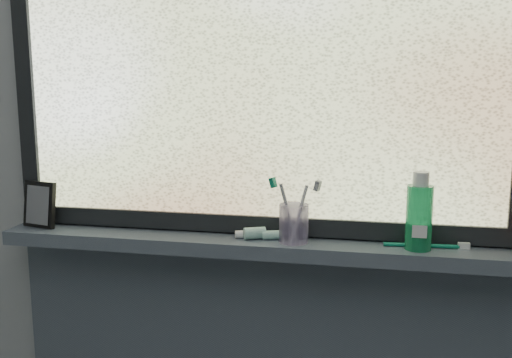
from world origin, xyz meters
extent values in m
cube|color=#9EA3A8|center=(0.00, 1.30, 1.25)|extent=(3.00, 0.01, 2.50)
cube|color=#485260|center=(0.00, 1.23, 1.00)|extent=(1.62, 0.14, 0.04)
cube|color=silver|center=(0.00, 1.28, 1.53)|extent=(1.50, 0.01, 1.00)
cube|color=black|center=(0.00, 1.28, 1.05)|extent=(1.60, 0.03, 0.05)
cube|color=black|center=(-0.78, 1.28, 1.53)|extent=(0.05, 0.03, 1.10)
cube|color=black|center=(-0.73, 1.23, 1.09)|extent=(0.12, 0.08, 0.14)
cylinder|color=#9E8FBE|center=(0.03, 1.22, 1.07)|extent=(0.10, 0.10, 0.10)
cylinder|color=#20A965|center=(0.36, 1.22, 1.12)|extent=(0.08, 0.08, 0.17)
camera|label=1|loc=(0.23, -0.26, 1.45)|focal=40.00mm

